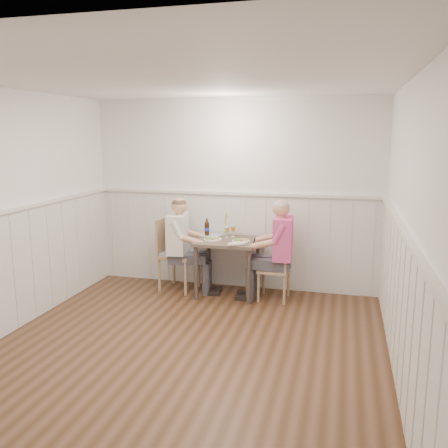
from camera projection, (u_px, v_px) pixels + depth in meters
The scene contains 16 objects.
ground_plane at pixel (181, 355), 4.63m from camera, with size 4.50×4.50×0.00m, color #432A16.
room_shell at pixel (179, 201), 4.35m from camera, with size 4.04×4.54×2.60m.
wainscot at pixel (202, 268), 5.16m from camera, with size 4.00×4.49×1.34m.
dining_table at pixel (228, 248), 6.26m from camera, with size 0.80×0.70×0.75m.
chair_right at pixel (278, 266), 6.10m from camera, with size 0.40×0.40×0.83m.
chair_left at pixel (175, 251), 6.52m from camera, with size 0.54×0.54×1.00m.
man_in_pink at pixel (279, 258), 6.05m from camera, with size 0.64×0.44×1.34m.
diner_cream at pixel (181, 252), 6.39m from camera, with size 0.64×0.45×1.31m.
plate_man at pixel (240, 240), 6.14m from camera, with size 0.23×0.23×0.06m.
plate_diner at pixel (212, 239), 6.23m from camera, with size 0.24×0.24×0.06m.
beer_glass_a at pixel (233, 229), 6.40m from camera, with size 0.07×0.07×0.17m.
beer_glass_b at pixel (227, 230), 6.37m from camera, with size 0.06×0.06×0.16m.
beer_bottle at pixel (207, 228), 6.47m from camera, with size 0.07×0.07×0.24m.
rolled_napkin at pixel (236, 244), 5.89m from camera, with size 0.21×0.15×0.05m.
grass_vase at pixel (225, 225), 6.47m from camera, with size 0.04×0.04×0.34m.
gingham_mat at pixel (209, 235), 6.53m from camera, with size 0.39×0.34×0.01m.
Camera 1 is at (1.48, -4.07, 2.12)m, focal length 38.00 mm.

